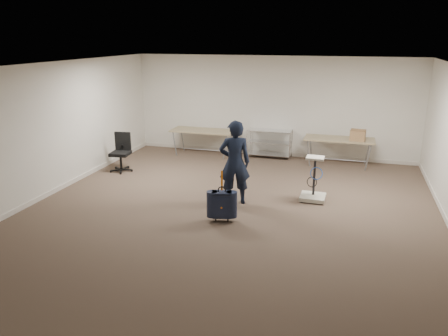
% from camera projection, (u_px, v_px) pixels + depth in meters
% --- Properties ---
extents(ground, '(9.00, 9.00, 0.00)m').
position_uv_depth(ground, '(229.00, 212.00, 8.55)').
color(ground, '#4B392D').
rests_on(ground, ground).
extents(room_shell, '(8.00, 9.00, 9.00)m').
position_uv_depth(room_shell, '(246.00, 187.00, 9.81)').
color(room_shell, silver).
rests_on(room_shell, ground).
extents(folding_table_left, '(1.80, 0.75, 0.73)m').
position_uv_depth(folding_table_left, '(203.00, 132.00, 12.49)').
color(folding_table_left, '#8C7A56').
rests_on(folding_table_left, ground).
extents(folding_table_right, '(1.80, 0.75, 0.73)m').
position_uv_depth(folding_table_right, '(339.00, 140.00, 11.47)').
color(folding_table_right, '#8C7A56').
rests_on(folding_table_right, ground).
extents(wire_shelf, '(1.22, 0.47, 0.80)m').
position_uv_depth(wire_shelf, '(269.00, 142.00, 12.28)').
color(wire_shelf, silver).
rests_on(wire_shelf, ground).
extents(person, '(0.74, 0.61, 1.73)m').
position_uv_depth(person, '(235.00, 163.00, 8.80)').
color(person, black).
rests_on(person, ground).
extents(suitcase, '(0.40, 0.29, 0.99)m').
position_uv_depth(suitcase, '(222.00, 205.00, 8.05)').
color(suitcase, '#151A30').
rests_on(suitcase, ground).
extents(office_chair, '(0.59, 0.59, 0.97)m').
position_uv_depth(office_chair, '(121.00, 159.00, 11.11)').
color(office_chair, black).
rests_on(office_chair, ground).
extents(equipment_cart, '(0.52, 0.52, 0.94)m').
position_uv_depth(equipment_cart, '(313.00, 189.00, 9.14)').
color(equipment_cart, beige).
rests_on(equipment_cart, ground).
extents(cardboard_box, '(0.40, 0.32, 0.28)m').
position_uv_depth(cardboard_box, '(358.00, 135.00, 11.21)').
color(cardboard_box, '#A47A4C').
rests_on(cardboard_box, folding_table_right).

